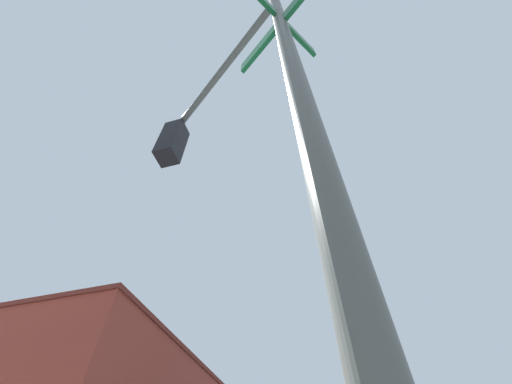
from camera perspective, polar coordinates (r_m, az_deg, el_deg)
traffic_signal_near at (r=3.16m, az=-7.88°, el=14.80°), size 1.81×2.50×5.93m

